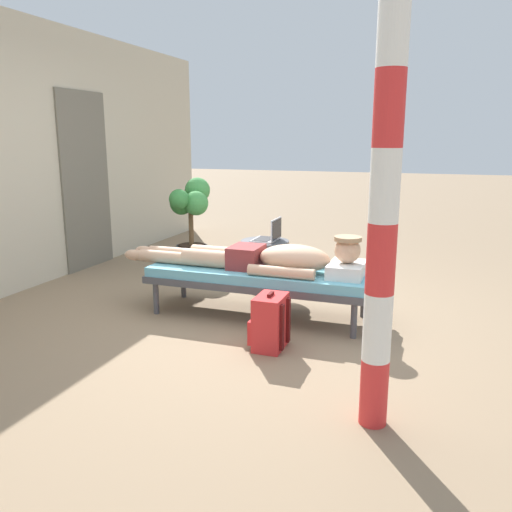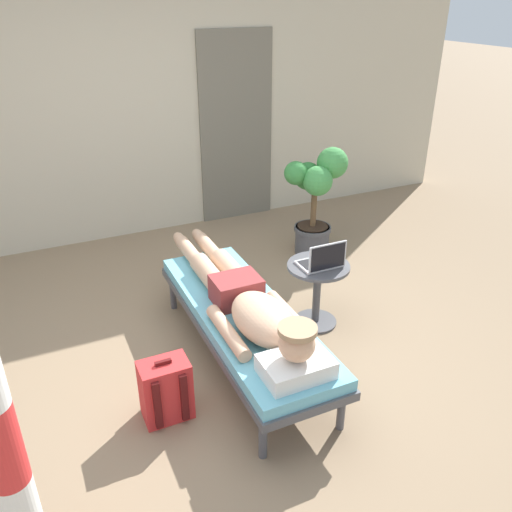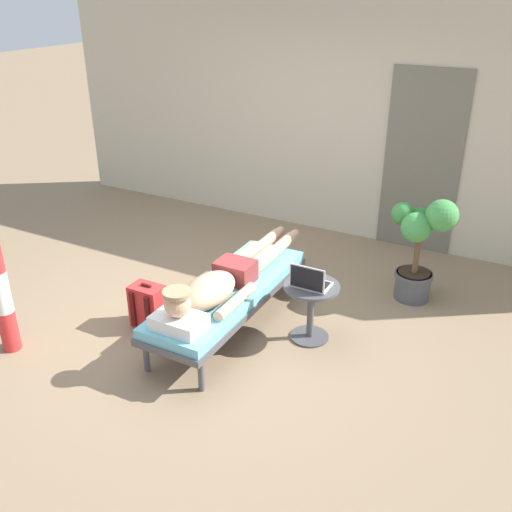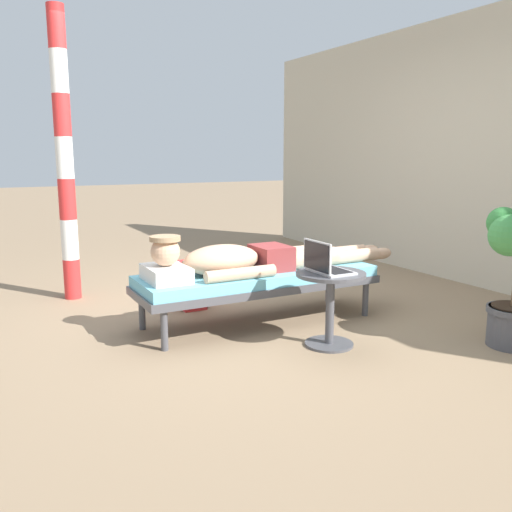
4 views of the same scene
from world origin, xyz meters
TOP-DOWN VIEW (x-y plane):
  - ground_plane at (0.00, 0.00)m, footprint 40.00×40.00m
  - house_wall_back at (0.21, 2.58)m, footprint 7.60×0.20m
  - lounge_chair at (0.21, -0.03)m, footprint 0.62×1.93m
  - person_reclining at (0.21, -0.11)m, footprint 0.53×2.17m
  - side_table at (0.91, 0.16)m, footprint 0.48×0.48m
  - laptop at (0.91, 0.10)m, footprint 0.31×0.24m
  - backpack at (-0.45, -0.34)m, footprint 0.30×0.26m
  - porch_post at (-1.26, -1.19)m, footprint 0.15×0.15m

SIDE VIEW (x-z plane):
  - ground_plane at x=0.00m, z-range 0.00..0.00m
  - backpack at x=-0.45m, z-range -0.02..0.41m
  - lounge_chair at x=0.21m, z-range 0.14..0.56m
  - side_table at x=0.91m, z-range 0.09..0.62m
  - person_reclining at x=0.21m, z-range 0.36..0.68m
  - laptop at x=0.91m, z-range 0.47..0.69m
  - porch_post at x=-1.26m, z-range 0.00..2.57m
  - house_wall_back at x=0.21m, z-range 0.00..2.70m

